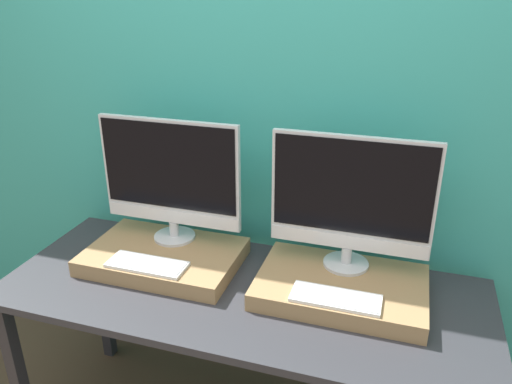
{
  "coord_description": "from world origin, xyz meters",
  "views": [
    {
      "loc": [
        0.53,
        -1.13,
        1.85
      ],
      "look_at": [
        0.0,
        0.54,
        1.1
      ],
      "focal_mm": 35.0,
      "sensor_mm": 36.0,
      "label": 1
    }
  ],
  "objects_px": {
    "monitor_right": "(351,199)",
    "keyboard_right": "(336,298)",
    "monitor_left": "(170,177)",
    "keyboard_left": "(147,264)"
  },
  "relations": [
    {
      "from": "keyboard_left",
      "to": "monitor_left",
      "type": "bearing_deg",
      "value": 90.0
    },
    {
      "from": "monitor_left",
      "to": "keyboard_right",
      "type": "height_order",
      "value": "monitor_left"
    },
    {
      "from": "monitor_right",
      "to": "keyboard_right",
      "type": "height_order",
      "value": "monitor_right"
    },
    {
      "from": "monitor_left",
      "to": "keyboard_right",
      "type": "distance_m",
      "value": 0.81
    },
    {
      "from": "keyboard_left",
      "to": "monitor_right",
      "type": "height_order",
      "value": "monitor_right"
    },
    {
      "from": "keyboard_right",
      "to": "monitor_right",
      "type": "bearing_deg",
      "value": 90.0
    },
    {
      "from": "keyboard_right",
      "to": "monitor_left",
      "type": "bearing_deg",
      "value": 161.91
    },
    {
      "from": "monitor_left",
      "to": "keyboard_left",
      "type": "bearing_deg",
      "value": -90.0
    },
    {
      "from": "keyboard_left",
      "to": "monitor_right",
      "type": "bearing_deg",
      "value": 18.09
    },
    {
      "from": "monitor_left",
      "to": "keyboard_left",
      "type": "relative_size",
      "value": 1.93
    }
  ]
}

